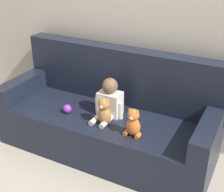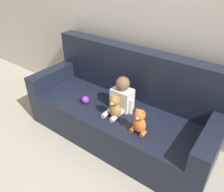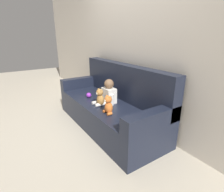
% 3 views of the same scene
% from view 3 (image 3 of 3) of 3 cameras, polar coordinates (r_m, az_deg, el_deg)
% --- Properties ---
extents(ground_plane, '(12.00, 12.00, 0.00)m').
position_cam_3_polar(ground_plane, '(2.99, -1.50, -9.47)').
color(ground_plane, '#B7AD99').
extents(wall_back, '(8.00, 0.05, 2.60)m').
position_cam_3_polar(wall_back, '(2.91, 6.91, 16.46)').
color(wall_back, beige).
rests_on(wall_back, ground_plane).
extents(couch, '(2.12, 0.82, 1.00)m').
position_cam_3_polar(couch, '(2.88, -0.38, -3.20)').
color(couch, black).
rests_on(couch, ground_plane).
extents(person_baby, '(0.29, 0.35, 0.38)m').
position_cam_3_polar(person_baby, '(2.72, -1.25, 0.92)').
color(person_baby, white).
rests_on(person_baby, couch).
extents(teddy_bear_brown, '(0.13, 0.12, 0.27)m').
position_cam_3_polar(teddy_bear_brown, '(2.61, -3.91, -0.45)').
color(teddy_bear_brown, '#AD7A3D').
rests_on(teddy_bear_brown, couch).
extents(plush_toy_side, '(0.15, 0.12, 0.26)m').
position_cam_3_polar(plush_toy_side, '(2.35, -1.19, -3.04)').
color(plush_toy_side, orange).
rests_on(plush_toy_side, couch).
extents(toy_ball, '(0.08, 0.08, 0.08)m').
position_cam_3_polar(toy_ball, '(3.01, -7.59, 0.30)').
color(toy_ball, purple).
rests_on(toy_ball, couch).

